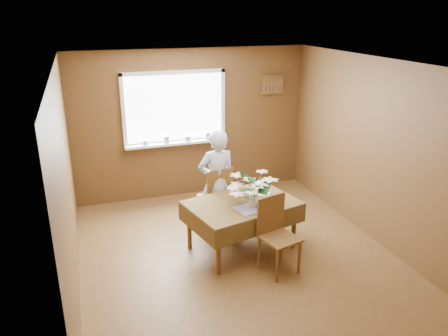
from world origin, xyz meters
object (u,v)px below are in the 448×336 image
object	(u,v)px
chair_near	(276,231)
seated_woman	(217,181)
chair_far	(217,195)
flower_bouquet	(253,186)
dining_table	(242,208)

from	to	relation	value
chair_near	seated_woman	size ratio (longest dim) A/B	0.63
chair_far	seated_woman	world-z (taller)	seated_woman
chair_far	flower_bouquet	distance (m)	0.96
dining_table	flower_bouquet	world-z (taller)	flower_bouquet
dining_table	seated_woman	size ratio (longest dim) A/B	1.05
dining_table	flower_bouquet	distance (m)	0.40
chair_near	seated_woman	distance (m)	1.30
dining_table	flower_bouquet	size ratio (longest dim) A/B	3.11
seated_woman	flower_bouquet	size ratio (longest dim) A/B	2.97
dining_table	flower_bouquet	bearing A→B (deg)	-75.43
seated_woman	dining_table	bearing A→B (deg)	101.19
chair_far	seated_woman	distance (m)	0.24
seated_woman	flower_bouquet	world-z (taller)	seated_woman
flower_bouquet	chair_far	bearing A→B (deg)	105.14
chair_near	flower_bouquet	xyz separation A→B (m)	(-0.14, 0.44, 0.45)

